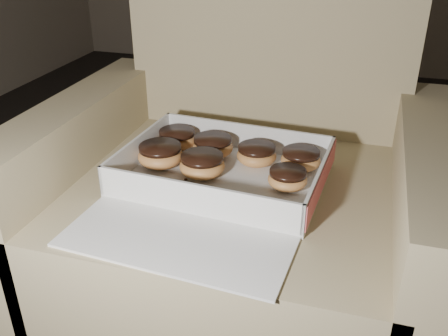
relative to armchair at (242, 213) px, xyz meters
name	(u,v)px	position (x,y,z in m)	size (l,w,h in m)	color
armchair	(242,213)	(0.00, 0.00, 0.00)	(0.83, 0.70, 0.87)	#8D7D5A
bakery_box	(218,184)	(-0.02, -0.11, 0.13)	(0.42, 0.48, 0.07)	silver
donut_a	(257,154)	(0.03, 0.01, 0.15)	(0.08, 0.08, 0.04)	#E1914E
donut_b	(202,165)	(-0.07, -0.07, 0.15)	(0.09, 0.09, 0.05)	#E1914E
donut_c	(160,155)	(-0.16, -0.06, 0.15)	(0.09, 0.09, 0.05)	#E1914E
donut_d	(213,146)	(-0.07, 0.02, 0.15)	(0.09, 0.09, 0.04)	#E1914E
donut_e	(301,159)	(0.12, 0.01, 0.15)	(0.08, 0.08, 0.04)	#E1914E
donut_f	(177,139)	(-0.16, 0.03, 0.15)	(0.09, 0.09, 0.04)	#E1914E
donut_g	(288,178)	(0.11, -0.07, 0.14)	(0.08, 0.08, 0.04)	#E1914E
crumb_a	(280,212)	(0.11, -0.17, 0.13)	(0.01, 0.01, 0.00)	black
crumb_b	(186,179)	(-0.09, -0.10, 0.13)	(0.01, 0.01, 0.00)	black
crumb_c	(219,195)	(-0.01, -0.14, 0.13)	(0.01, 0.01, 0.00)	black
crumb_d	(150,189)	(-0.14, -0.16, 0.13)	(0.01, 0.01, 0.00)	black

